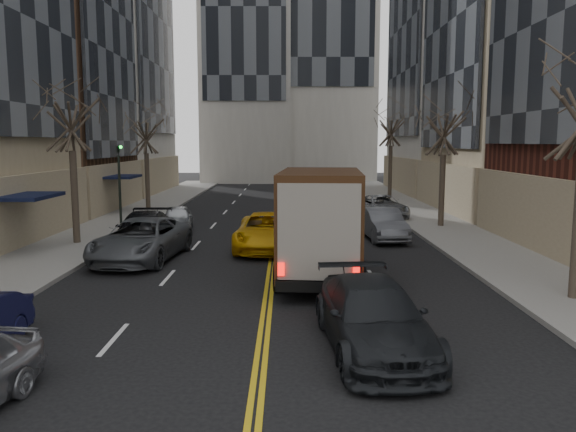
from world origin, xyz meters
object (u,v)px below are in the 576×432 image
(observer_sedan, at_px, (373,317))
(taxi, at_px, (267,232))
(ups_truck, at_px, (321,225))
(pedestrian, at_px, (341,263))

(observer_sedan, relative_size, taxi, 0.96)
(ups_truck, distance_m, observer_sedan, 6.69)
(pedestrian, bearing_deg, taxi, 28.47)
(pedestrian, bearing_deg, observer_sedan, -170.11)
(ups_truck, height_order, observer_sedan, ups_truck)
(taxi, xyz_separation_m, pedestrian, (2.55, -6.64, 0.09))
(taxi, relative_size, pedestrian, 3.24)
(observer_sedan, xyz_separation_m, pedestrian, (-0.21, 5.14, 0.11))
(observer_sedan, bearing_deg, pedestrian, 87.79)
(ups_truck, relative_size, taxi, 1.23)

